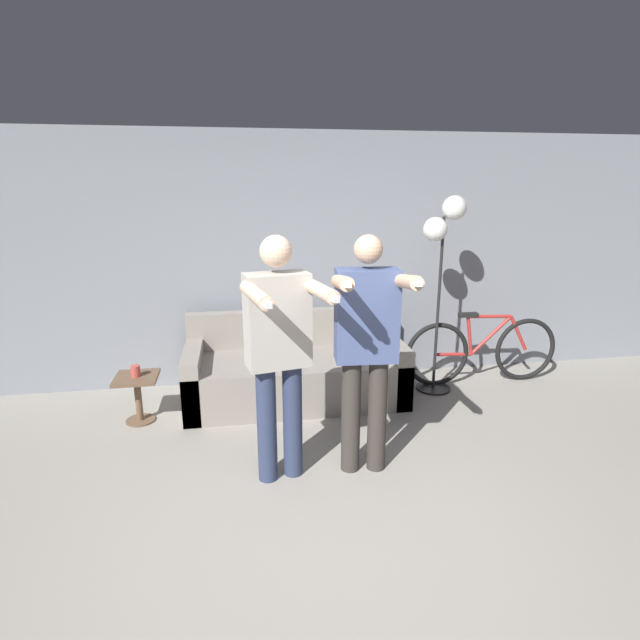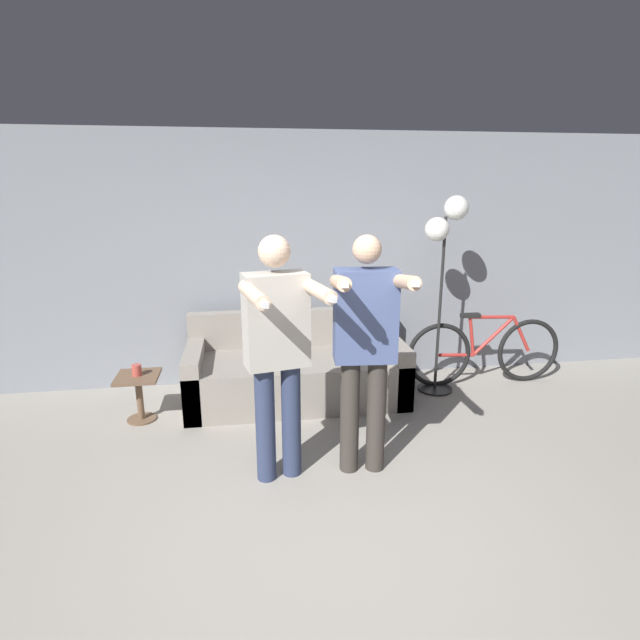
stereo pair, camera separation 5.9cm
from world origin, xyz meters
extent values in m
plane|color=gray|center=(0.00, 0.00, 0.00)|extent=(16.00, 16.00, 0.00)
cube|color=gray|center=(0.00, 2.76, 1.30)|extent=(10.00, 0.05, 2.60)
cube|color=gray|center=(-0.02, 2.15, 0.22)|extent=(2.11, 0.91, 0.45)
cube|color=gray|center=(-0.02, 2.53, 0.64)|extent=(2.11, 0.14, 0.38)
cube|color=gray|center=(-1.00, 2.15, 0.29)|extent=(0.16, 0.91, 0.59)
cube|color=gray|center=(0.95, 2.15, 0.29)|extent=(0.16, 0.91, 0.59)
cylinder|color=#2D3856|center=(-0.39, 0.82, 0.43)|extent=(0.14, 0.14, 0.86)
cylinder|color=#2D3856|center=(-0.20, 0.86, 0.43)|extent=(0.14, 0.14, 0.86)
cube|color=#B7B2A8|center=(-0.29, 0.84, 1.19)|extent=(0.46, 0.30, 0.65)
sphere|color=beige|center=(-0.29, 0.84, 1.66)|extent=(0.21, 0.21, 0.21)
cylinder|color=beige|center=(-0.44, 0.56, 1.44)|extent=(0.19, 0.51, 0.09)
cube|color=white|center=(-0.39, 0.31, 1.44)|extent=(0.06, 0.12, 0.04)
cylinder|color=beige|center=(-0.05, 0.64, 1.44)|extent=(0.19, 0.51, 0.09)
cube|color=white|center=(0.00, 0.39, 1.44)|extent=(0.06, 0.12, 0.04)
cylinder|color=#38332D|center=(0.23, 0.85, 0.44)|extent=(0.14, 0.14, 0.87)
cylinder|color=#38332D|center=(0.42, 0.83, 0.44)|extent=(0.14, 0.14, 0.87)
cube|color=#475684|center=(0.33, 0.84, 1.20)|extent=(0.45, 0.26, 0.65)
sphere|color=#D8AD8C|center=(0.33, 0.84, 1.66)|extent=(0.20, 0.20, 0.20)
cylinder|color=#D8AD8C|center=(0.10, 0.61, 1.48)|extent=(0.13, 0.51, 0.16)
cube|color=white|center=(0.08, 0.37, 1.52)|extent=(0.05, 0.13, 0.05)
cylinder|color=#D8AD8C|center=(0.51, 0.58, 1.48)|extent=(0.13, 0.51, 0.16)
cube|color=white|center=(0.49, 0.33, 1.52)|extent=(0.05, 0.13, 0.05)
ellipsoid|color=silver|center=(-0.10, 2.53, 0.90)|extent=(0.40, 0.14, 0.14)
sphere|color=silver|center=(0.07, 2.53, 0.95)|extent=(0.11, 0.11, 0.11)
ellipsoid|color=silver|center=(-0.31, 2.55, 0.85)|extent=(0.22, 0.04, 0.04)
cone|color=silver|center=(0.05, 2.51, 0.99)|extent=(0.03, 0.03, 0.03)
cone|color=silver|center=(0.05, 2.55, 0.99)|extent=(0.03, 0.03, 0.03)
cylinder|color=black|center=(1.43, 2.18, 0.01)|extent=(0.36, 0.36, 0.02)
cylinder|color=black|center=(1.43, 2.18, 0.89)|extent=(0.03, 0.03, 1.78)
sphere|color=white|center=(1.53, 2.18, 1.86)|extent=(0.23, 0.23, 0.23)
sphere|color=white|center=(1.35, 2.18, 1.66)|extent=(0.23, 0.23, 0.23)
cylinder|color=brown|center=(-1.47, 1.93, 0.01)|extent=(0.26, 0.26, 0.02)
cylinder|color=brown|center=(-1.47, 1.93, 0.20)|extent=(0.06, 0.06, 0.41)
cube|color=brown|center=(-1.47, 1.93, 0.42)|extent=(0.37, 0.37, 0.03)
cylinder|color=#B7473D|center=(-1.47, 1.92, 0.49)|extent=(0.08, 0.08, 0.10)
torus|color=black|center=(2.49, 2.27, 0.35)|extent=(0.69, 0.05, 0.69)
torus|color=black|center=(1.49, 2.27, 0.35)|extent=(0.69, 0.05, 0.69)
cylinder|color=#B72D28|center=(2.08, 2.27, 0.53)|extent=(0.44, 0.04, 0.43)
cylinder|color=#B72D28|center=(1.83, 2.27, 0.54)|extent=(0.11, 0.04, 0.42)
cylinder|color=#B72D28|center=(2.04, 2.27, 0.74)|extent=(0.49, 0.04, 0.05)
cylinder|color=#B72D28|center=(1.68, 2.27, 0.34)|extent=(0.38, 0.04, 0.05)
cylinder|color=#B72D28|center=(2.39, 2.27, 0.54)|extent=(0.24, 0.04, 0.40)
cube|color=black|center=(1.80, 2.27, 0.77)|extent=(0.20, 0.07, 0.04)
camera|label=1|loc=(-0.55, -2.41, 2.09)|focal=28.00mm
camera|label=2|loc=(-0.49, -2.42, 2.09)|focal=28.00mm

